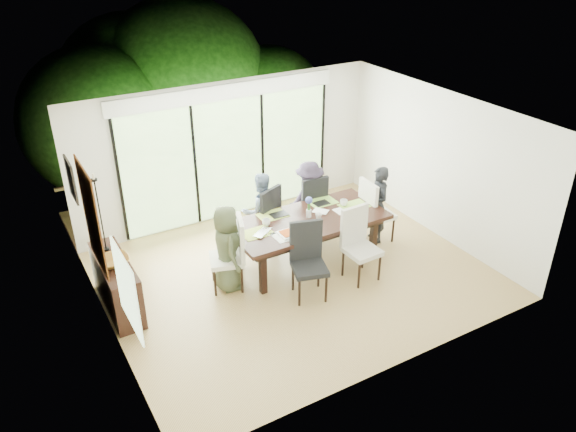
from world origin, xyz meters
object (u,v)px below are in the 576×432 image
person_far_right (309,199)px  vase (309,213)px  chair_near_left (310,263)px  cup_b (319,216)px  chair_left_end (226,254)px  person_far_left (261,211)px  bowl (114,261)px  cup_a (266,222)px  sideboard (117,284)px  laptop (265,233)px  cup_c (344,203)px  chair_right_end (378,210)px  chair_far_right (308,203)px  person_left_end (227,248)px  person_right_end (378,205)px  chair_near_right (362,246)px  chair_far_left (260,216)px  table_top (308,221)px

person_far_right → vase: (-0.50, -0.78, 0.18)m
chair_near_left → cup_b: size_ratio=11.00×
chair_left_end → chair_near_left: size_ratio=1.00×
person_far_left → bowl: bearing=20.5°
cup_a → sideboard: 2.50m
laptop → cup_c: 1.66m
chair_right_end → person_far_right: person_far_right is taller
vase → cup_b: bearing=-56.3°
person_far_right → bowl: (-3.70, -0.59, 0.16)m
chair_far_right → person_left_end: person_left_end is taller
chair_left_end → chair_right_end: 3.00m
person_left_end → person_right_end: 2.96m
chair_near_right → vase: chair_near_right is taller
cup_c → chair_left_end: bearing=-177.5°
chair_near_right → cup_b: 0.89m
chair_far_left → chair_near_left: (-0.05, -1.72, 0.00)m
person_right_end → sideboard: bearing=-80.9°
person_left_end → vase: 1.54m
vase → sideboard: 3.25m
laptop → cup_b: (1.00, 0.00, 0.04)m
person_far_left → chair_near_right: bearing=127.4°
cup_c → bowl: (-3.95, 0.14, -0.01)m
laptop → person_far_left: bearing=33.4°
person_far_left → sideboard: size_ratio=0.98×
chair_near_left → person_right_end: (1.98, 0.87, 0.11)m
vase → sideboard: size_ratio=0.09×
chair_near_right → person_left_end: 2.17m
person_left_end → person_far_left: same height
table_top → cup_a: 0.72m
person_right_end → bowl: bearing=-79.7°
chair_far_right → person_far_right: person_far_right is taller
vase → cup_a: bearing=172.4°
chair_far_right → cup_a: 1.46m
person_far_right → cup_a: 1.43m
chair_near_left → bowl: size_ratio=2.80×
chair_right_end → person_far_left: size_ratio=0.85×
person_left_end → chair_near_left: bearing=-122.1°
person_left_end → cup_b: person_left_end is taller
person_left_end → person_far_left: size_ratio=1.00×
chair_right_end → chair_far_left: bearing=69.1°
chair_right_end → bowl: 4.66m
table_top → chair_far_left: 0.98m
table_top → person_far_left: person_far_left is taller
chair_near_right → bowl: (-3.65, 1.11, 0.27)m
laptop → cup_c: (1.65, 0.20, 0.04)m
chair_right_end → cup_c: chair_right_end is taller
laptop → chair_left_end: bearing=138.0°
chair_far_right → sideboard: 3.74m
cup_b → vase: bearing=123.7°
person_far_right → laptop: bearing=35.8°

